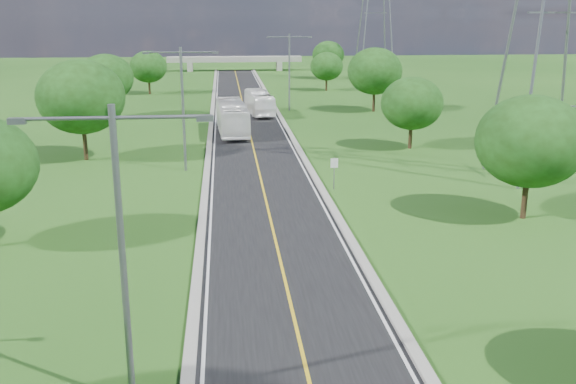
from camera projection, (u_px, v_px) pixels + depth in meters
name	position (u px, v px, depth m)	size (l,w,h in m)	color
ground	(250.00, 136.00, 67.93)	(260.00, 260.00, 0.00)	#1E4814
road	(248.00, 126.00, 73.67)	(8.00, 150.00, 0.06)	black
curb_left	(211.00, 126.00, 73.24)	(0.50, 150.00, 0.22)	gray
curb_right	(285.00, 125.00, 74.06)	(0.50, 150.00, 0.22)	gray
speed_limit_sign	(334.00, 168.00, 46.90)	(0.55, 0.09, 2.40)	slate
overpass	(235.00, 60.00, 143.94)	(30.00, 3.00, 3.20)	gray
streetlight_near_left	(121.00, 236.00, 19.75)	(5.90, 0.25, 10.00)	slate
streetlight_mid_left	(183.00, 99.00, 51.38)	(5.90, 0.25, 10.00)	slate
streetlight_far_right	(289.00, 65.00, 84.16)	(5.90, 0.25, 10.00)	slate
power_tower_far	(376.00, 5.00, 119.37)	(9.00, 6.40, 28.00)	slate
tree_lc	(81.00, 97.00, 55.40)	(7.56, 7.56, 8.79)	black
tree_ld	(106.00, 78.00, 78.37)	(6.72, 6.72, 7.82)	black
tree_le	(148.00, 67.00, 101.78)	(5.88, 5.88, 6.84)	black
tree_rb	(531.00, 141.00, 39.39)	(6.72, 6.72, 7.82)	black
tree_rc	(412.00, 103.00, 60.54)	(5.88, 5.88, 6.84)	black
tree_rd	(375.00, 71.00, 83.48)	(7.14, 7.14, 8.30)	black
tree_re	(327.00, 66.00, 106.57)	(5.46, 5.46, 6.35)	black
tree_rf	(328.00, 55.00, 125.91)	(6.30, 6.30, 7.33)	black
bus_outbound	(259.00, 103.00, 81.84)	(2.48, 10.60, 2.95)	white
bus_inbound	(232.00, 117.00, 68.90)	(2.85, 12.20, 3.40)	white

